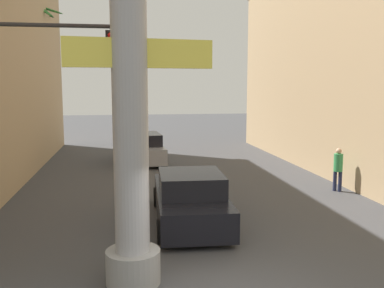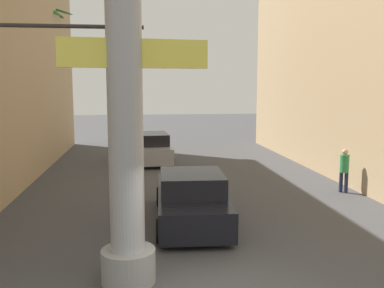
# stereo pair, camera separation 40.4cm
# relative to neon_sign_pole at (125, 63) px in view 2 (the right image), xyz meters

# --- Properties ---
(ground_plane) EXTENTS (88.85, 88.85, 0.00)m
(ground_plane) POSITION_rel_neon_sign_pole_xyz_m (1.67, 8.51, -4.49)
(ground_plane) COLOR #424244
(neon_sign_pole) EXTENTS (3.27, 1.12, 9.46)m
(neon_sign_pole) POSITION_rel_neon_sign_pole_xyz_m (0.00, 0.00, 0.00)
(neon_sign_pole) COLOR #9E9EA3
(neon_sign_pole) RESTS_ON ground
(car_lead) EXTENTS (2.26, 5.07, 1.56)m
(car_lead) POSITION_rel_neon_sign_pole_xyz_m (1.76, 3.75, -3.79)
(car_lead) COLOR black
(car_lead) RESTS_ON ground
(car_far) EXTENTS (2.23, 4.48, 1.56)m
(car_far) POSITION_rel_neon_sign_pole_xyz_m (0.88, 14.10, -3.75)
(car_far) COLOR black
(car_far) RESTS_ON ground
(palm_tree_far_left) EXTENTS (3.04, 3.15, 8.59)m
(palm_tree_far_left) POSITION_rel_neon_sign_pole_xyz_m (-4.94, 16.81, 1.07)
(palm_tree_far_left) COLOR brown
(palm_tree_far_left) RESTS_ON ground
(pedestrian_mid_right) EXTENTS (0.48, 0.48, 1.68)m
(pedestrian_mid_right) POSITION_rel_neon_sign_pole_xyz_m (7.98, 6.59, -3.51)
(pedestrian_mid_right) COLOR #1E233F
(pedestrian_mid_right) RESTS_ON ground
(pedestrian_far_left) EXTENTS (0.38, 0.38, 1.71)m
(pedestrian_far_left) POSITION_rel_neon_sign_pole_xyz_m (-4.55, 12.19, -3.49)
(pedestrian_far_left) COLOR #1E233F
(pedestrian_far_left) RESTS_ON ground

